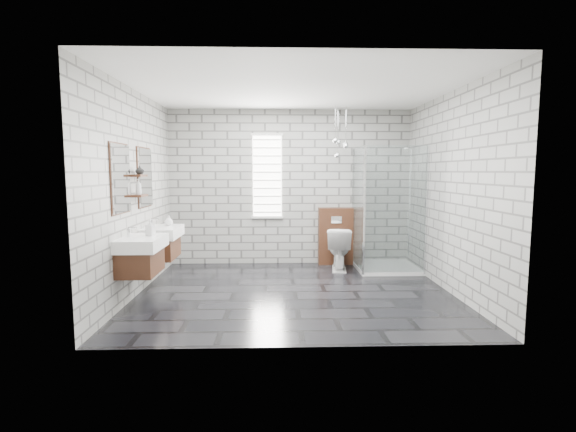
{
  "coord_description": "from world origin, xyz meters",
  "views": [
    {
      "loc": [
        -0.26,
        -5.53,
        1.64
      ],
      "look_at": [
        -0.08,
        0.35,
        1.0
      ],
      "focal_mm": 26.0,
      "sensor_mm": 36.0,
      "label": 1
    }
  ],
  "objects_px": {
    "vanity_right": "(159,233)",
    "cistern_panel": "(335,236)",
    "vanity_left": "(138,245)",
    "shower_enclosure": "(382,240)",
    "toilet": "(339,248)"
  },
  "relations": [
    {
      "from": "shower_enclosure",
      "to": "toilet",
      "type": "height_order",
      "value": "shower_enclosure"
    },
    {
      "from": "cistern_panel",
      "to": "vanity_left",
      "type": "bearing_deg",
      "value": -140.4
    },
    {
      "from": "toilet",
      "to": "shower_enclosure",
      "type": "bearing_deg",
      "value": 178.46
    },
    {
      "from": "vanity_left",
      "to": "shower_enclosure",
      "type": "xyz_separation_m",
      "value": [
        3.41,
        1.72,
        -0.25
      ]
    },
    {
      "from": "vanity_left",
      "to": "vanity_right",
      "type": "bearing_deg",
      "value": 90.0
    },
    {
      "from": "cistern_panel",
      "to": "shower_enclosure",
      "type": "relative_size",
      "value": 0.49
    },
    {
      "from": "shower_enclosure",
      "to": "toilet",
      "type": "xyz_separation_m",
      "value": [
        -0.7,
        0.11,
        -0.15
      ]
    },
    {
      "from": "vanity_left",
      "to": "shower_enclosure",
      "type": "distance_m",
      "value": 3.83
    },
    {
      "from": "vanity_right",
      "to": "cistern_panel",
      "type": "bearing_deg",
      "value": 26.0
    },
    {
      "from": "vanity_left",
      "to": "cistern_panel",
      "type": "xyz_separation_m",
      "value": [
        2.71,
        2.24,
        -0.26
      ]
    },
    {
      "from": "shower_enclosure",
      "to": "toilet",
      "type": "distance_m",
      "value": 0.73
    },
    {
      "from": "vanity_right",
      "to": "cistern_panel",
      "type": "height_order",
      "value": "vanity_right"
    },
    {
      "from": "cistern_panel",
      "to": "shower_enclosure",
      "type": "height_order",
      "value": "shower_enclosure"
    },
    {
      "from": "shower_enclosure",
      "to": "toilet",
      "type": "bearing_deg",
      "value": 170.99
    },
    {
      "from": "vanity_left",
      "to": "vanity_right",
      "type": "relative_size",
      "value": 1.0
    }
  ]
}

